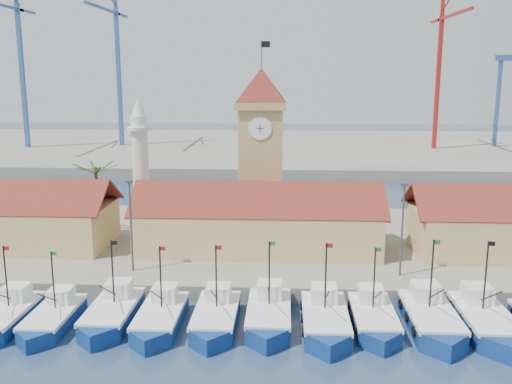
# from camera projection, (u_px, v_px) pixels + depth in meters

# --- Properties ---
(ground) EXTENTS (400.00, 400.00, 0.00)m
(ground) POSITION_uv_depth(u_px,v_px,m) (246.00, 344.00, 44.10)
(ground) COLOR #1C304A
(ground) RESTS_ON ground
(quay) EXTENTS (140.00, 32.00, 1.50)m
(quay) POSITION_uv_depth(u_px,v_px,m) (260.00, 244.00, 67.42)
(quay) COLOR gray
(quay) RESTS_ON ground
(terminal) EXTENTS (240.00, 80.00, 2.00)m
(terminal) POSITION_uv_depth(u_px,v_px,m) (275.00, 149.00, 151.45)
(terminal) COLOR gray
(terminal) RESTS_ON ground
(boat_0) EXTENTS (3.43, 9.40, 7.11)m
(boat_0) POSITION_uv_depth(u_px,v_px,m) (5.00, 319.00, 46.87)
(boat_0) COLOR navy
(boat_0) RESTS_ON ground
(boat_1) EXTENTS (3.23, 8.85, 6.70)m
(boat_1) POSITION_uv_depth(u_px,v_px,m) (52.00, 320.00, 46.72)
(boat_1) COLOR navy
(boat_1) RESTS_ON ground
(boat_2) EXTENTS (3.56, 9.77, 7.39)m
(boat_2) POSITION_uv_depth(u_px,v_px,m) (112.00, 315.00, 47.49)
(boat_2) COLOR navy
(boat_2) RESTS_ON ground
(boat_3) EXTENTS (3.44, 9.42, 7.13)m
(boat_3) POSITION_uv_depth(u_px,v_px,m) (160.00, 320.00, 46.72)
(boat_3) COLOR navy
(boat_3) RESTS_ON ground
(boat_4) EXTENTS (3.47, 9.51, 7.20)m
(boat_4) POSITION_uv_depth(u_px,v_px,m) (215.00, 319.00, 46.77)
(boat_4) COLOR navy
(boat_4) RESTS_ON ground
(boat_5) EXTENTS (3.59, 9.84, 7.44)m
(boat_5) POSITION_uv_depth(u_px,v_px,m) (269.00, 317.00, 47.09)
(boat_5) COLOR navy
(boat_5) RESTS_ON ground
(boat_6) EXTENTS (3.66, 10.03, 7.59)m
(boat_6) POSITION_uv_depth(u_px,v_px,m) (325.00, 322.00, 46.13)
(boat_6) COLOR navy
(boat_6) RESTS_ON ground
(boat_7) EXTENTS (3.42, 9.36, 7.08)m
(boat_7) POSITION_uv_depth(u_px,v_px,m) (374.00, 320.00, 46.59)
(boat_7) COLOR navy
(boat_7) RESTS_ON ground
(boat_8) EXTENTS (3.78, 10.36, 7.84)m
(boat_8) POSITION_uv_depth(u_px,v_px,m) (432.00, 321.00, 46.26)
(boat_8) COLOR navy
(boat_8) RESTS_ON ground
(boat_9) EXTENTS (3.78, 10.34, 7.83)m
(boat_9) POSITION_uv_depth(u_px,v_px,m) (486.00, 323.00, 45.89)
(boat_9) COLOR navy
(boat_9) RESTS_ON ground
(hall_center) EXTENTS (27.04, 10.13, 7.61)m
(hall_center) POSITION_uv_depth(u_px,v_px,m) (259.00, 227.00, 62.85)
(hall_center) COLOR tan
(hall_center) RESTS_ON quay
(clock_tower) EXTENTS (5.80, 5.80, 22.70)m
(clock_tower) POSITION_uv_depth(u_px,v_px,m) (261.00, 148.00, 67.09)
(clock_tower) COLOR tan
(clock_tower) RESTS_ON quay
(minaret) EXTENTS (3.00, 3.00, 16.30)m
(minaret) POSITION_uv_depth(u_px,v_px,m) (140.00, 163.00, 70.28)
(minaret) COLOR silver
(minaret) RESTS_ON quay
(palm_tree) EXTENTS (5.60, 5.03, 8.39)m
(palm_tree) POSITION_uv_depth(u_px,v_px,m) (97.00, 193.00, 69.29)
(palm_tree) COLOR brown
(palm_tree) RESTS_ON quay
(lamp_posts) EXTENTS (80.70, 0.25, 9.03)m
(lamp_posts) POSITION_uv_depth(u_px,v_px,m) (260.00, 223.00, 54.49)
(lamp_posts) COLOR #3F3F44
(lamp_posts) RESTS_ON quay
(crane_blue_far) EXTENTS (1.00, 37.32, 42.13)m
(crane_blue_far) POSITION_uv_depth(u_px,v_px,m) (17.00, 52.00, 139.82)
(crane_blue_far) COLOR #32559B
(crane_blue_far) RESTS_ON terminal
(crane_blue_near) EXTENTS (1.00, 32.77, 41.66)m
(crane_blue_near) POSITION_uv_depth(u_px,v_px,m) (116.00, 55.00, 145.30)
(crane_blue_near) COLOR #32559B
(crane_blue_near) RESTS_ON terminal
(crane_red_right) EXTENTS (1.00, 33.31, 39.61)m
(crane_red_right) POSITION_uv_depth(u_px,v_px,m) (441.00, 59.00, 138.26)
(crane_red_right) COLOR #AC1A1A
(crane_red_right) RESTS_ON terminal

